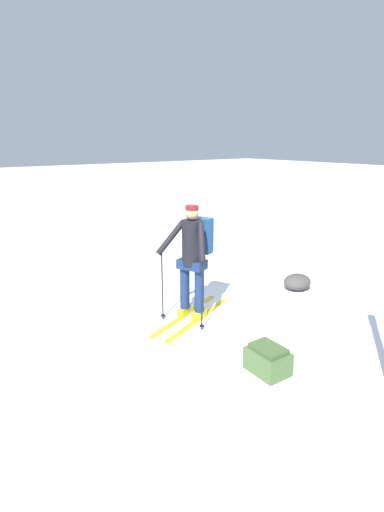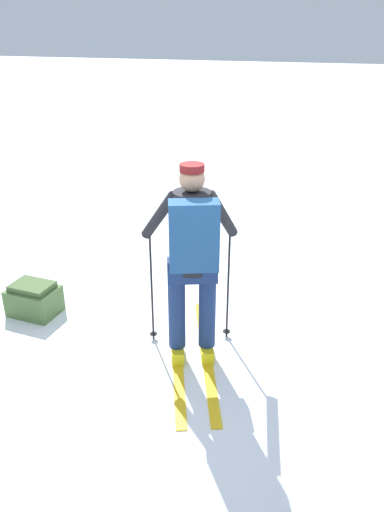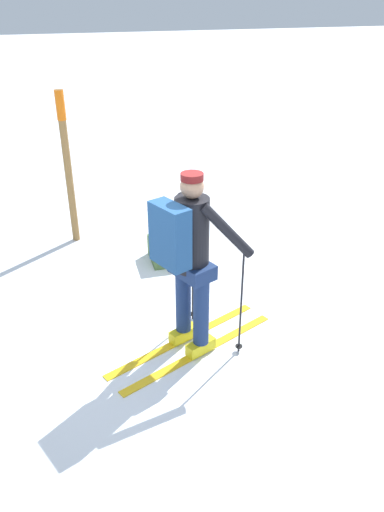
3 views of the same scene
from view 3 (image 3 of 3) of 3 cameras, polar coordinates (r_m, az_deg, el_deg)
The scene contains 4 objects.
ground_plane at distance 5.14m, azimuth -4.20°, elevation -9.33°, with size 80.00×80.00×0.00m, color white.
skier at distance 4.44m, azimuth -0.37°, elevation 0.09°, with size 1.83×1.04×1.79m.
dropped_backpack at distance 6.45m, azimuth -3.13°, elevation 0.82°, with size 0.39×0.51×0.34m.
trail_marker at distance 6.81m, azimuth -14.12°, elevation 10.80°, with size 0.11×0.11×2.04m.
Camera 3 is at (0.88, 3.98, 3.13)m, focal length 35.00 mm.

